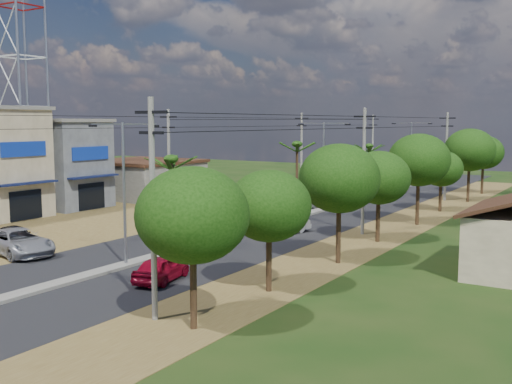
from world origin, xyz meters
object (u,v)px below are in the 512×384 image
at_px(moto_rider_east, 172,256).
at_px(car_silver_mid, 280,224).
at_px(car_parked_silver, 18,243).
at_px(car_red_near, 161,269).
at_px(car_white_far, 298,202).
at_px(car_parked_dark, 16,236).

bearing_deg(moto_rider_east, car_silver_mid, -117.11).
relative_size(car_silver_mid, car_parked_silver, 0.84).
relative_size(car_red_near, car_silver_mid, 0.82).
height_order(car_white_far, car_parked_dark, car_white_far).
relative_size(car_red_near, car_white_far, 0.83).
bearing_deg(car_parked_dark, car_silver_mid, -34.48).
relative_size(car_red_near, car_parked_dark, 1.00).
height_order(car_red_near, car_parked_dark, car_parked_dark).
height_order(car_silver_mid, moto_rider_east, car_silver_mid).
bearing_deg(car_parked_dark, car_white_far, -7.70).
relative_size(car_parked_silver, moto_rider_east, 3.35).
xyz_separation_m(car_red_near, car_parked_silver, (-11.33, 0.01, 0.12)).
bearing_deg(car_red_near, car_parked_dark, -18.96).
xyz_separation_m(car_red_near, car_white_far, (-6.15, 26.01, 0.02)).
bearing_deg(car_parked_dark, moto_rider_east, -71.92).
height_order(car_silver_mid, car_white_far, car_silver_mid).
bearing_deg(car_white_far, moto_rider_east, -56.12).
distance_m(car_silver_mid, car_parked_silver, 17.48).
relative_size(car_red_near, car_parked_silver, 0.69).
bearing_deg(car_parked_silver, car_parked_dark, 68.57).
distance_m(car_white_far, car_parked_silver, 26.51).
xyz_separation_m(car_silver_mid, car_parked_silver, (-9.97, -14.36, 0.00)).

